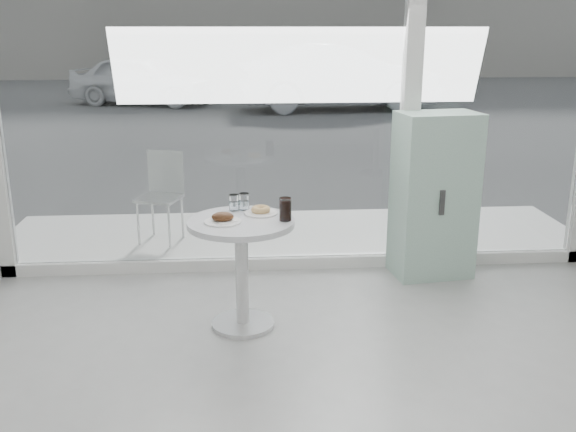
{
  "coord_description": "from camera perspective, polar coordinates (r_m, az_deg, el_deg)",
  "views": [
    {
      "loc": [
        -0.49,
        -2.19,
        2.0
      ],
      "look_at": [
        -0.2,
        1.7,
        0.85
      ],
      "focal_mm": 40.0,
      "sensor_mm": 36.0,
      "label": 1
    }
  ],
  "objects": [
    {
      "name": "plate_fritter",
      "position": [
        4.22,
        -5.77,
        -0.23
      ],
      "size": [
        0.24,
        0.24,
        0.07
      ],
      "color": "white",
      "rests_on": "main_table"
    },
    {
      "name": "water_tumbler_a",
      "position": [
        4.49,
        -4.82,
        1.12
      ],
      "size": [
        0.07,
        0.07,
        0.11
      ],
      "color": "white",
      "rests_on": "main_table"
    },
    {
      "name": "patio_chair",
      "position": [
        6.14,
        -11.13,
        2.26
      ],
      "size": [
        0.46,
        0.46,
        0.84
      ],
      "rotation": [
        0.0,
        0.0,
        -0.32
      ],
      "color": "silver",
      "rests_on": "patio_deck"
    },
    {
      "name": "plate_donut",
      "position": [
        4.39,
        -2.44,
        0.44
      ],
      "size": [
        0.23,
        0.23,
        0.05
      ],
      "color": "white",
      "rests_on": "main_table"
    },
    {
      "name": "car_silver",
      "position": [
        16.23,
        4.43,
        12.17
      ],
      "size": [
        4.97,
        2.09,
        1.6
      ],
      "primitive_type": "imported",
      "rotation": [
        0.0,
        0.0,
        1.66
      ],
      "color": "#A0A2A8",
      "rests_on": "street"
    },
    {
      "name": "water_tumbler_b",
      "position": [
        4.49,
        -3.94,
        1.2
      ],
      "size": [
        0.07,
        0.07,
        0.12
      ],
      "color": "white",
      "rests_on": "main_table"
    },
    {
      "name": "main_table",
      "position": [
        4.34,
        -4.15,
        -3.13
      ],
      "size": [
        0.72,
        0.72,
        0.77
      ],
      "color": "silver",
      "rests_on": "ground"
    },
    {
      "name": "car_white",
      "position": [
        17.79,
        -12.84,
        11.7
      ],
      "size": [
        4.07,
        2.62,
        1.29
      ],
      "primitive_type": "imported",
      "rotation": [
        0.0,
        0.0,
        1.25
      ],
      "color": "silver",
      "rests_on": "street"
    },
    {
      "name": "mint_cabinet",
      "position": [
        5.38,
        12.85,
        1.78
      ],
      "size": [
        0.68,
        0.5,
        1.36
      ],
      "rotation": [
        0.0,
        0.0,
        0.14
      ],
      "color": "#8DB4A4",
      "rests_on": "ground"
    },
    {
      "name": "patio_deck",
      "position": [
        6.33,
        0.41,
        -1.75
      ],
      "size": [
        5.6,
        1.6,
        0.05
      ],
      "primitive_type": "cube",
      "color": "silver",
      "rests_on": "ground"
    },
    {
      "name": "room_shell",
      "position": [
        1.7,
        12.76,
        12.79
      ],
      "size": [
        6.0,
        6.0,
        6.0
      ],
      "color": "white",
      "rests_on": "ground"
    },
    {
      "name": "storefront",
      "position": [
        5.23,
        2.0,
        13.26
      ],
      "size": [
        5.0,
        0.14,
        3.0
      ],
      "color": "white",
      "rests_on": "ground"
    },
    {
      "name": "street",
      "position": [
        18.31,
        -2.71,
        10.18
      ],
      "size": [
        40.0,
        24.0,
        0.0
      ],
      "primitive_type": "cube",
      "color": "#3E3E3E",
      "rests_on": "ground"
    },
    {
      "name": "cola_glass",
      "position": [
        4.23,
        -0.25,
        0.57
      ],
      "size": [
        0.08,
        0.08,
        0.15
      ],
      "color": "white",
      "rests_on": "main_table"
    }
  ]
}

